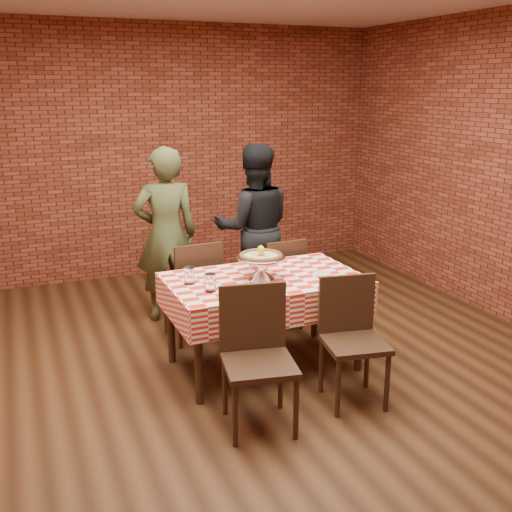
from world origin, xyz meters
The scene contains 19 objects.
ground centered at (0.00, 0.00, 0.00)m, with size 6.00×6.00×0.00m, color black.
back_wall centered at (0.00, 3.00, 1.45)m, with size 5.50×5.50×0.00m, color #612718.
table centered at (0.20, 0.16, 0.38)m, with size 1.49×0.89×0.75m, color #362315.
tablecloth centered at (0.20, 0.16, 0.63)m, with size 1.53×0.93×0.26m, color red, non-canonical shape.
pizza_stand centered at (0.17, 0.15, 0.84)m, with size 0.39×0.39×0.17m, color silver, non-canonical shape.
pizza centered at (0.17, 0.15, 0.94)m, with size 0.33×0.33×0.03m, color beige.
lemon centered at (0.17, 0.15, 0.98)m, with size 0.06×0.06×0.08m, color yellow.
water_glass_left centered at (-0.29, 0.00, 0.82)m, with size 0.08×0.08×0.13m, color white.
water_glass_right centered at (-0.39, 0.22, 0.82)m, with size 0.08×0.08×0.13m, color white.
side_plate centered at (0.65, 0.05, 0.76)m, with size 0.15×0.15×0.01m, color white.
sweetener_packet_a centered at (0.80, -0.03, 0.76)m, with size 0.05×0.04×0.01m, color white.
sweetener_packet_b centered at (0.82, 0.02, 0.76)m, with size 0.05×0.04×0.01m, color white.
condiment_caddy centered at (0.20, 0.42, 0.83)m, with size 0.10×0.08×0.15m, color silver.
chair_near_left centered at (-0.18, -0.66, 0.47)m, with size 0.46×0.46×0.94m, color #362315, non-canonical shape.
chair_near_right centered at (0.57, -0.61, 0.45)m, with size 0.42×0.42×0.90m, color #362315, non-canonical shape.
chair_far_left centered at (-0.17, 0.95, 0.46)m, with size 0.43×0.43×0.91m, color #362315, non-canonical shape.
chair_far_right centered at (0.65, 0.90, 0.43)m, with size 0.39×0.39×0.87m, color #362315, non-canonical shape.
diner_olive centered at (-0.25, 1.49, 0.84)m, with size 0.61×0.40×1.67m, color #3F4827.
diner_black centered at (0.64, 1.46, 0.83)m, with size 0.81×0.63×1.67m, color black.
Camera 1 is at (-1.55, -3.96, 2.20)m, focal length 42.17 mm.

